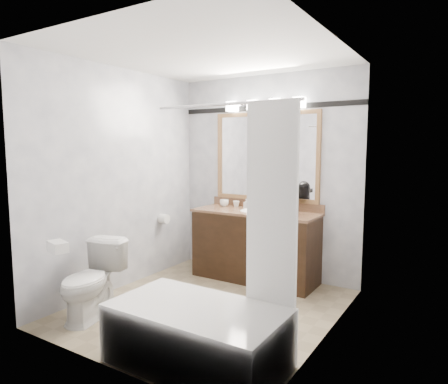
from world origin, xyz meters
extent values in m
cube|color=gray|center=(0.00, 0.00, -0.01)|extent=(2.40, 2.60, 0.01)
cube|color=white|center=(0.00, 0.00, 2.50)|extent=(2.40, 2.60, 0.01)
cube|color=silver|center=(0.00, 1.30, 1.25)|extent=(2.40, 0.01, 2.50)
cube|color=silver|center=(0.00, -1.30, 1.25)|extent=(2.40, 0.01, 2.50)
cube|color=silver|center=(-1.20, 0.00, 1.25)|extent=(0.01, 2.60, 2.50)
cube|color=silver|center=(1.20, 0.00, 1.25)|extent=(0.01, 2.60, 2.50)
cube|color=black|center=(0.00, 1.01, 0.41)|extent=(1.50, 0.55, 0.82)
cube|color=#9C6D49|center=(0.00, 1.01, 0.83)|extent=(1.53, 0.58, 0.03)
cube|color=#9C6D49|center=(0.00, 1.29, 0.90)|extent=(1.53, 0.03, 0.10)
ellipsoid|color=white|center=(0.00, 1.01, 0.82)|extent=(0.44, 0.34, 0.14)
cube|color=#9E7347|center=(0.00, 1.28, 2.02)|extent=(1.40, 0.04, 0.05)
cube|color=#9E7347|center=(0.00, 1.28, 0.97)|extent=(1.40, 0.04, 0.05)
cube|color=#9E7347|center=(-0.68, 1.28, 1.50)|extent=(0.05, 0.04, 1.00)
cube|color=#9E7347|center=(0.68, 1.28, 1.50)|extent=(0.05, 0.04, 1.00)
cube|color=white|center=(0.00, 1.29, 1.50)|extent=(1.30, 0.01, 1.00)
cube|color=silver|center=(0.00, 1.27, 2.15)|extent=(0.90, 0.05, 0.03)
cube|color=white|center=(-0.45, 1.22, 2.13)|extent=(0.12, 0.12, 0.12)
cube|color=white|center=(-0.15, 1.22, 2.13)|extent=(0.12, 0.12, 0.12)
cube|color=white|center=(0.15, 1.22, 2.13)|extent=(0.12, 0.12, 0.12)
cube|color=white|center=(0.45, 1.22, 2.13)|extent=(0.12, 0.12, 0.12)
cube|color=black|center=(0.00, 1.29, 2.10)|extent=(2.40, 0.01, 0.06)
cube|color=white|center=(0.53, -0.92, 0.23)|extent=(1.30, 0.72, 0.45)
cylinder|color=silver|center=(0.53, -0.54, 1.95)|extent=(1.30, 0.02, 0.02)
cube|color=white|center=(0.95, -0.55, 1.18)|extent=(0.40, 0.04, 1.55)
cylinder|color=white|center=(-1.14, 0.66, 0.70)|extent=(0.11, 0.12, 0.12)
imported|color=white|center=(-0.81, -0.78, 0.36)|extent=(0.56, 0.78, 0.72)
cube|color=white|center=(-0.81, -1.12, 0.76)|extent=(0.24, 0.17, 0.09)
cylinder|color=black|center=(0.44, 1.01, 0.86)|extent=(0.18, 0.18, 0.02)
cylinder|color=black|center=(0.43, 1.07, 0.99)|extent=(0.15, 0.15, 0.26)
sphere|color=black|center=(0.43, 1.07, 1.12)|extent=(0.16, 0.16, 0.16)
cube|color=black|center=(0.44, 0.99, 1.07)|extent=(0.12, 0.12, 0.05)
cylinder|color=silver|center=(0.44, 0.99, 0.89)|extent=(0.06, 0.06, 0.06)
imported|color=white|center=(-0.52, 1.14, 0.89)|extent=(0.12, 0.12, 0.09)
imported|color=white|center=(-0.37, 1.19, 0.89)|extent=(0.11, 0.11, 0.08)
imported|color=white|center=(-0.21, 1.16, 0.91)|extent=(0.06, 0.06, 0.12)
imported|color=white|center=(0.08, 1.22, 0.89)|extent=(0.08, 0.08, 0.09)
cube|color=beige|center=(0.04, 1.13, 0.86)|extent=(0.09, 0.08, 0.02)
camera|label=1|loc=(2.20, -3.21, 1.62)|focal=32.00mm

